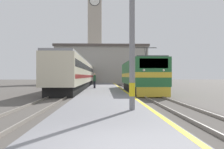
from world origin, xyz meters
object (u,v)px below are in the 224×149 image
locomotive_train (140,76)px  passenger_train (81,74)px  clock_tower (95,29)px  catenary_mast (135,12)px  person_on_platform (95,80)px

locomotive_train → passenger_train: size_ratio=0.35×
clock_tower → catenary_mast: bearing=-86.5°
locomotive_train → clock_tower: size_ratio=0.56×
catenary_mast → locomotive_train: bearing=81.2°
catenary_mast → clock_tower: 62.33m
passenger_train → catenary_mast: size_ratio=5.30×
locomotive_train → person_on_platform: size_ratio=8.62×
locomotive_train → person_on_platform: bearing=143.9°
person_on_platform → clock_tower: size_ratio=0.07×
passenger_train → person_on_platform: bearing=-76.1°
locomotive_train → catenary_mast: 17.56m
catenary_mast → clock_tower: clock_tower is taller
locomotive_train → catenary_mast: size_ratio=1.84×
passenger_train → person_on_platform: passenger_train is taller
person_on_platform → clock_tower: bearing=91.8°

